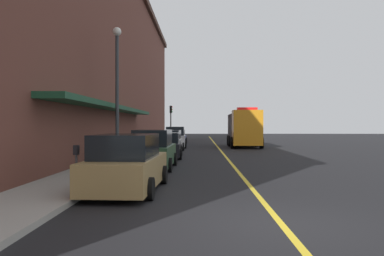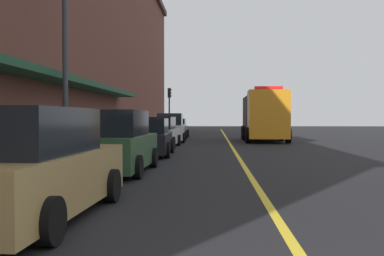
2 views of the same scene
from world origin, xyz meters
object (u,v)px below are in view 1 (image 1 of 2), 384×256
Objects in this scene: parking_meter_0 at (100,153)px; parked_car_5 at (177,137)px; parked_car_4 at (175,138)px; parking_meter_1 at (76,159)px; street_lamp_left at (117,80)px; parked_car_1 at (153,151)px; parked_car_3 at (169,142)px; parked_car_0 at (127,165)px; utility_truck at (244,129)px; traffic_light_near at (171,116)px; parked_car_2 at (165,146)px.

parked_car_5 is at bearing 87.21° from parking_meter_0.
parking_meter_1 is at bearing 174.90° from parked_car_4.
parked_car_4 is at bearing 86.45° from parking_meter_1.
parked_car_5 is 3.62× the size of parking_meter_1.
parked_car_5 is at bearing -0.11° from parked_car_4.
street_lamp_left reaches higher than parked_car_4.
parked_car_3 is (-0.13, 11.41, -0.08)m from parked_car_1.
parked_car_0 is 8.88m from street_lamp_left.
parking_meter_0 is at bearing -18.47° from utility_truck.
traffic_light_near is (0.06, 35.08, 2.10)m from parking_meter_0.
parking_meter_1 is (-1.36, -0.74, 0.22)m from parked_car_0.
parked_car_1 is 3.45× the size of parking_meter_1.
parked_car_3 is 1.08× the size of traffic_light_near.
parked_car_0 is 1.15× the size of traffic_light_near.
parked_car_0 reaches higher than parking_meter_1.
parked_car_5 reaches higher than parking_meter_0.
parked_car_0 is 1.03× the size of parked_car_5.
traffic_light_near is at bearing 5.19° from parked_car_3.
utility_truck reaches higher than parking_meter_1.
parked_car_4 is 14.25m from traffic_light_near.
parked_car_4 is at bearing -84.22° from traffic_light_near.
parked_car_4 reaches higher than parked_car_3.
parking_meter_1 is (-1.32, -29.94, 0.33)m from parked_car_5.
parked_car_1 is at bearing 179.68° from parked_car_5.
parked_car_3 reaches higher than parking_meter_0.
parking_meter_1 is at bearing -86.03° from street_lamp_left.
utility_truck reaches higher than parked_car_2.
utility_truck is at bearing -12.56° from parked_car_0.
parking_meter_0 is at bearing 169.97° from parked_car_2.
parked_car_2 is 6.09m from street_lamp_left.
utility_truck is (6.47, -4.64, 0.97)m from parked_car_5.
parked_car_0 is 3.73× the size of parking_meter_1.
parked_car_0 is 1.10× the size of parked_car_2.
parked_car_3 is 19.65m from traffic_light_near.
parked_car_5 is at bearing -125.02° from utility_truck.
parked_car_0 is at bearing -179.76° from parked_car_1.
parked_car_0 is 1.08× the size of parked_car_1.
parking_meter_1 is 0.19× the size of street_lamp_left.
parked_car_1 is (0.10, 6.23, 0.02)m from parked_car_0.
street_lamp_left is (-2.09, -4.41, 3.65)m from parked_car_2.
parking_meter_0 is at bearing -90.10° from traffic_light_near.
traffic_light_near reaches higher than parked_car_4.
parked_car_3 is at bearing 85.14° from parking_meter_0.
traffic_light_near is (0.66, 29.21, -1.24)m from street_lamp_left.
traffic_light_near is (-1.27, 19.46, 2.37)m from parked_car_3.
parked_car_2 is at bearing 64.58° from street_lamp_left.
parked_car_1 reaches higher than parked_car_3.
parked_car_1 is 16.87m from parked_car_4.
parked_car_4 is (0.15, 5.46, 0.09)m from parked_car_3.
parked_car_4 is (-0.02, 10.80, 0.12)m from parked_car_2.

